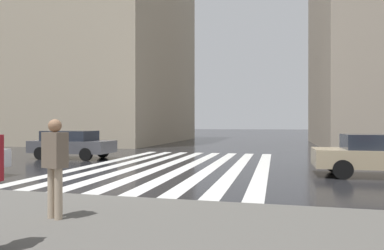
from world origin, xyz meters
TOP-DOWN VIEW (x-y plane):
  - ground_plane at (0.00, 0.00)m, footprint 220.00×220.00m
  - zebra_crossing at (4.00, -0.17)m, footprint 13.00×7.50m
  - haussmann_block_mid at (21.61, 16.93)m, footprint 18.23×23.03m
  - car_dark_grey at (5.50, 5.90)m, footprint 1.85×4.10m
  - car_champagne at (2.50, -7.52)m, footprint 1.85×4.10m
  - pedestrian_approaching_kerb at (-4.94, -0.54)m, footprint 0.35×0.45m

SIDE VIEW (x-z plane):
  - ground_plane at x=0.00m, z-range 0.00..0.00m
  - zebra_crossing at x=4.00m, z-range 0.00..0.01m
  - car_dark_grey at x=5.50m, z-range 0.05..1.46m
  - car_champagne at x=2.50m, z-range 0.05..1.46m
  - pedestrian_approaching_kerb at x=-4.94m, z-range 0.30..1.98m
  - haussmann_block_mid at x=21.61m, z-range -0.22..21.14m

